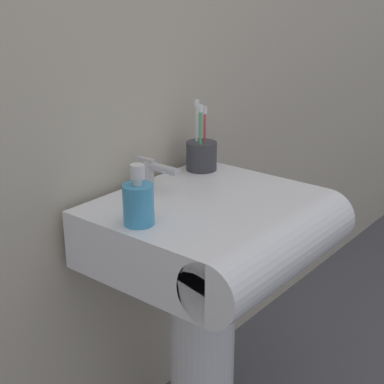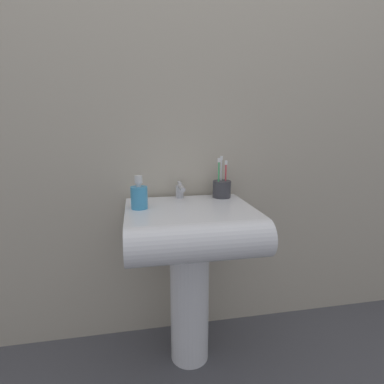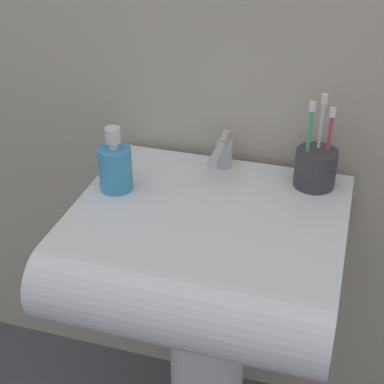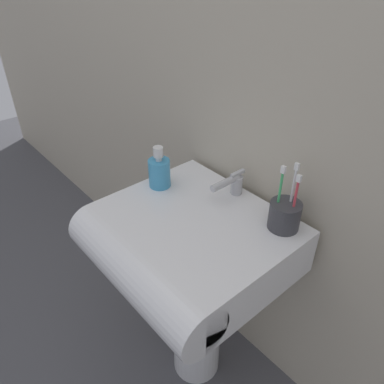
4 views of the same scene
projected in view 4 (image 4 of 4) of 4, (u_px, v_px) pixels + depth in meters
ground_plane at (196, 363)px, 1.50m from camera, size 6.00×6.00×0.00m
wall_back at (274, 37)px, 0.97m from camera, size 5.00×0.05×2.40m
sink_pedestal at (197, 315)px, 1.34m from camera, size 0.18×0.18×0.59m
sink_basin at (184, 245)px, 1.10m from camera, size 0.54×0.50×0.15m
faucet at (233, 184)px, 1.16m from camera, size 0.04×0.13×0.08m
toothbrush_cup at (285, 215)px, 1.03m from camera, size 0.09×0.09×0.20m
soap_bottle at (159, 172)px, 1.20m from camera, size 0.07×0.07×0.14m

